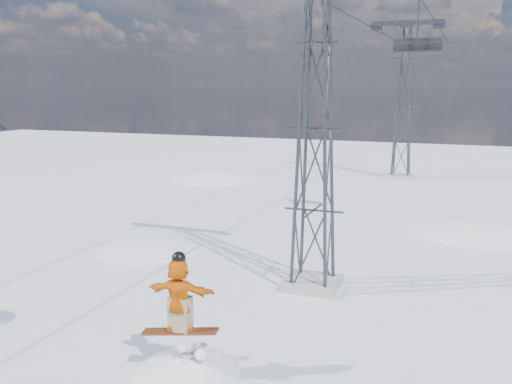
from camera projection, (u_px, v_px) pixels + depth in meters
snow_terrain at (279, 353)px, 35.66m from camera, size 39.00×37.00×22.00m
lift_tower_near at (315, 130)px, 18.76m from camera, size 5.20×1.80×11.43m
lift_tower_far at (403, 105)px, 41.73m from camera, size 5.20×1.80×11.43m
haul_cables at (377, 4)px, 28.32m from camera, size 4.46×51.00×0.06m
lift_chair_mid at (417, 47)px, 26.28m from camera, size 2.22×0.64×2.75m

